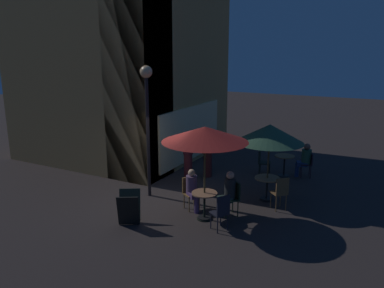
{
  "coord_description": "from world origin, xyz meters",
  "views": [
    {
      "loc": [
        -8.7,
        -5.7,
        4.42
      ],
      "look_at": [
        0.78,
        -0.67,
        1.73
      ],
      "focal_mm": 35.01,
      "sensor_mm": 36.0,
      "label": 1
    }
  ],
  "objects_px": {
    "patron_seated_0": "(193,187)",
    "cafe_chair_2": "(221,210)",
    "cafe_chair_1": "(190,190)",
    "cafe_chair_0": "(281,191)",
    "menu_sandwich_board": "(129,208)",
    "cafe_chair_5": "(308,162)",
    "patron_seated_2": "(305,158)",
    "patio_umbrella_1": "(205,135)",
    "patron_standing_4": "(188,157)",
    "patron_seated_1": "(228,191)",
    "patron_standing_3": "(208,153)",
    "cafe_table_0": "(267,183)",
    "patio_umbrella_0": "(270,134)",
    "cafe_chair_4": "(262,160)",
    "cafe_chair_3": "(233,195)",
    "street_lamp_near_corner": "(147,101)",
    "cafe_table_1": "(204,200)",
    "cafe_table_2": "(284,161)"
  },
  "relations": [
    {
      "from": "patron_seated_0",
      "to": "cafe_chair_2",
      "type": "bearing_deg",
      "value": 1.43
    },
    {
      "from": "cafe_chair_1",
      "to": "cafe_chair_2",
      "type": "relative_size",
      "value": 0.95
    },
    {
      "from": "cafe_chair_0",
      "to": "menu_sandwich_board",
      "type": "bearing_deg",
      "value": 84.74
    },
    {
      "from": "cafe_chair_5",
      "to": "patron_seated_2",
      "type": "height_order",
      "value": "patron_seated_2"
    },
    {
      "from": "patio_umbrella_1",
      "to": "patron_standing_4",
      "type": "xyz_separation_m",
      "value": [
        2.44,
        1.82,
        -1.45
      ]
    },
    {
      "from": "patron_seated_1",
      "to": "patron_standing_3",
      "type": "bearing_deg",
      "value": -100.71
    },
    {
      "from": "cafe_table_0",
      "to": "patio_umbrella_0",
      "type": "relative_size",
      "value": 0.32
    },
    {
      "from": "cafe_table_0",
      "to": "cafe_chair_2",
      "type": "distance_m",
      "value": 2.54
    },
    {
      "from": "patio_umbrella_1",
      "to": "patron_seated_1",
      "type": "relative_size",
      "value": 1.99
    },
    {
      "from": "cafe_chair_2",
      "to": "patron_seated_2",
      "type": "relative_size",
      "value": 0.78
    },
    {
      "from": "patio_umbrella_0",
      "to": "cafe_chair_4",
      "type": "bearing_deg",
      "value": 21.06
    },
    {
      "from": "cafe_chair_5",
      "to": "patron_standing_3",
      "type": "xyz_separation_m",
      "value": [
        -1.59,
        3.21,
        0.32
      ]
    },
    {
      "from": "menu_sandwich_board",
      "to": "patron_standing_3",
      "type": "xyz_separation_m",
      "value": [
        4.41,
        -0.15,
        0.43
      ]
    },
    {
      "from": "cafe_chair_4",
      "to": "cafe_chair_3",
      "type": "bearing_deg",
      "value": -95.4
    },
    {
      "from": "street_lamp_near_corner",
      "to": "cafe_chair_1",
      "type": "bearing_deg",
      "value": -98.73
    },
    {
      "from": "cafe_table_1",
      "to": "patron_standing_3",
      "type": "xyz_separation_m",
      "value": [
        3.24,
        1.45,
        0.34
      ]
    },
    {
      "from": "patio_umbrella_0",
      "to": "cafe_chair_3",
      "type": "xyz_separation_m",
      "value": [
        -1.49,
        0.51,
        -1.48
      ]
    },
    {
      "from": "cafe_chair_2",
      "to": "patron_standing_3",
      "type": "distance_m",
      "value": 4.24
    },
    {
      "from": "cafe_table_2",
      "to": "cafe_chair_0",
      "type": "relative_size",
      "value": 0.77
    },
    {
      "from": "patio_umbrella_1",
      "to": "patron_standing_3",
      "type": "distance_m",
      "value": 3.84
    },
    {
      "from": "cafe_chair_1",
      "to": "patron_seated_0",
      "type": "xyz_separation_m",
      "value": [
        -0.09,
        -0.12,
        0.13
      ]
    },
    {
      "from": "cafe_chair_2",
      "to": "cafe_table_1",
      "type": "bearing_deg",
      "value": 0.0
    },
    {
      "from": "menu_sandwich_board",
      "to": "cafe_table_2",
      "type": "distance_m",
      "value": 6.29
    },
    {
      "from": "patio_umbrella_0",
      "to": "patron_seated_0",
      "type": "bearing_deg",
      "value": 135.85
    },
    {
      "from": "street_lamp_near_corner",
      "to": "cafe_chair_4",
      "type": "relative_size",
      "value": 4.44
    },
    {
      "from": "cafe_chair_4",
      "to": "patron_seated_2",
      "type": "relative_size",
      "value": 0.73
    },
    {
      "from": "cafe_chair_1",
      "to": "patron_standing_3",
      "type": "bearing_deg",
      "value": 140.08
    },
    {
      "from": "cafe_chair_2",
      "to": "cafe_chair_0",
      "type": "bearing_deg",
      "value": -84.42
    },
    {
      "from": "cafe_table_1",
      "to": "cafe_chair_5",
      "type": "bearing_deg",
      "value": -19.99
    },
    {
      "from": "cafe_table_1",
      "to": "cafe_chair_1",
      "type": "relative_size",
      "value": 0.83
    },
    {
      "from": "menu_sandwich_board",
      "to": "cafe_chair_4",
      "type": "bearing_deg",
      "value": -48.38
    },
    {
      "from": "patron_seated_0",
      "to": "patron_standing_4",
      "type": "xyz_separation_m",
      "value": [
        2.05,
        1.26,
        0.22
      ]
    },
    {
      "from": "patio_umbrella_0",
      "to": "cafe_chair_2",
      "type": "xyz_separation_m",
      "value": [
        -2.5,
        0.41,
        -1.49
      ]
    },
    {
      "from": "cafe_chair_1",
      "to": "patron_seated_0",
      "type": "bearing_deg",
      "value": 0.0
    },
    {
      "from": "patron_seated_0",
      "to": "patron_seated_2",
      "type": "relative_size",
      "value": 0.96
    },
    {
      "from": "cafe_chair_4",
      "to": "patron_seated_0",
      "type": "bearing_deg",
      "value": -111.78
    },
    {
      "from": "cafe_chair_0",
      "to": "cafe_chair_5",
      "type": "xyz_separation_m",
      "value": [
        3.3,
        -0.12,
        -0.03
      ]
    },
    {
      "from": "menu_sandwich_board",
      "to": "patron_seated_1",
      "type": "relative_size",
      "value": 0.67
    },
    {
      "from": "cafe_table_2",
      "to": "cafe_chair_3",
      "type": "relative_size",
      "value": 0.79
    },
    {
      "from": "cafe_chair_1",
      "to": "cafe_chair_3",
      "type": "xyz_separation_m",
      "value": [
        0.12,
        -1.26,
        0.04
      ]
    },
    {
      "from": "cafe_chair_5",
      "to": "cafe_chair_3",
      "type": "bearing_deg",
      "value": 56.08
    },
    {
      "from": "patio_umbrella_1",
      "to": "cafe_chair_1",
      "type": "height_order",
      "value": "patio_umbrella_1"
    },
    {
      "from": "cafe_chair_1",
      "to": "patron_seated_2",
      "type": "bearing_deg",
      "value": 96.33
    },
    {
      "from": "cafe_chair_0",
      "to": "patron_standing_3",
      "type": "height_order",
      "value": "patron_standing_3"
    },
    {
      "from": "street_lamp_near_corner",
      "to": "cafe_chair_0",
      "type": "xyz_separation_m",
      "value": [
        0.81,
        -3.9,
        -2.37
      ]
    },
    {
      "from": "menu_sandwich_board",
      "to": "street_lamp_near_corner",
      "type": "bearing_deg",
      "value": -11.52
    },
    {
      "from": "cafe_chair_4",
      "to": "patio_umbrella_0",
      "type": "bearing_deg",
      "value": -80.18
    },
    {
      "from": "cafe_table_1",
      "to": "patron_seated_1",
      "type": "relative_size",
      "value": 0.59
    },
    {
      "from": "patron_seated_1",
      "to": "patron_seated_0",
      "type": "bearing_deg",
      "value": -40.33
    },
    {
      "from": "patron_seated_0",
      "to": "patio_umbrella_1",
      "type": "bearing_deg",
      "value": 0.0
    }
  ]
}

